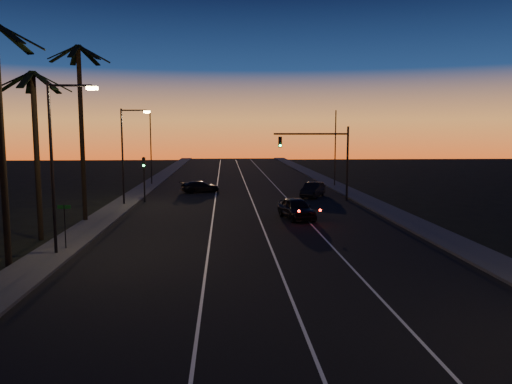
{
  "coord_description": "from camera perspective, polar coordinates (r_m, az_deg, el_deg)",
  "views": [
    {
      "loc": [
        -2.07,
        -6.37,
        6.52
      ],
      "look_at": [
        -0.35,
        20.94,
        3.2
      ],
      "focal_mm": 35.0,
      "sensor_mm": 36.0,
      "label": 1
    }
  ],
  "objects": [
    {
      "name": "lane_stripe_right",
      "position": [
        37.44,
        5.79,
        -3.11
      ],
      "size": [
        0.12,
        160.0,
        0.01
      ],
      "primitive_type": "cube",
      "color": "silver",
      "rests_on": "road"
    },
    {
      "name": "far_pole_right",
      "position": [
        59.85,
        9.04,
        4.91
      ],
      "size": [
        0.14,
        0.14,
        9.0
      ],
      "primitive_type": "cylinder",
      "color": "black",
      "rests_on": "ground"
    },
    {
      "name": "streetlight_left_near",
      "position": [
        27.77,
        -21.77,
        3.96
      ],
      "size": [
        2.55,
        0.26,
        9.0
      ],
      "color": "black",
      "rests_on": "ground"
    },
    {
      "name": "right_car",
      "position": [
        50.07,
        6.52,
        0.26
      ],
      "size": [
        3.24,
        4.67,
        1.46
      ],
      "color": "black",
      "rests_on": "road"
    },
    {
      "name": "road",
      "position": [
        37.0,
        -0.34,
        -3.21
      ],
      "size": [
        20.0,
        170.0,
        0.01
      ],
      "primitive_type": "cube",
      "color": "black",
      "rests_on": "ground"
    },
    {
      "name": "lane_stripe_mid",
      "position": [
        37.03,
        0.43,
        -3.18
      ],
      "size": [
        0.12,
        160.0,
        0.01
      ],
      "primitive_type": "cube",
      "color": "silver",
      "rests_on": "road"
    },
    {
      "name": "streetlight_left_far",
      "position": [
        45.22,
        -14.64,
        4.85
      ],
      "size": [
        2.55,
        0.26,
        8.5
      ],
      "color": "black",
      "rests_on": "ground"
    },
    {
      "name": "palm_near",
      "position": [
        26.55,
        -27.21,
        7.36
      ],
      "size": [
        4.25,
        4.16,
        11.53
      ],
      "color": "black",
      "rests_on": "ground"
    },
    {
      "name": "signal_mast",
      "position": [
        47.3,
        7.65,
        4.76
      ],
      "size": [
        7.1,
        0.41,
        7.0
      ],
      "color": "black",
      "rests_on": "ground"
    },
    {
      "name": "far_pole_left",
      "position": [
        62.05,
        -11.92,
        4.91
      ],
      "size": [
        0.14,
        0.14,
        9.0
      ],
      "primitive_type": "cylinder",
      "color": "black",
      "rests_on": "ground"
    },
    {
      "name": "lead_car",
      "position": [
        37.48,
        4.64,
        -1.87
      ],
      "size": [
        2.76,
        5.41,
        1.58
      ],
      "color": "black",
      "rests_on": "road"
    },
    {
      "name": "sidewalk_right",
      "position": [
        39.24,
        16.23,
        -2.8
      ],
      "size": [
        2.4,
        170.0,
        0.16
      ],
      "primitive_type": "cube",
      "color": "#353533",
      "rests_on": "ground"
    },
    {
      "name": "lane_stripe_left",
      "position": [
        36.96,
        -5.0,
        -3.23
      ],
      "size": [
        0.12,
        160.0,
        0.01
      ],
      "primitive_type": "cube",
      "color": "silver",
      "rests_on": "road"
    },
    {
      "name": "palm_far",
      "position": [
        37.77,
        -19.37,
        8.2
      ],
      "size": [
        4.25,
        4.16,
        12.53
      ],
      "color": "black",
      "rests_on": "ground"
    },
    {
      "name": "signal_post",
      "position": [
        47.08,
        -12.69,
        2.34
      ],
      "size": [
        0.28,
        0.37,
        4.2
      ],
      "color": "black",
      "rests_on": "ground"
    },
    {
      "name": "cross_car",
      "position": [
        53.94,
        -6.4,
        0.61
      ],
      "size": [
        4.55,
        3.11,
        1.22
      ],
      "color": "black",
      "rests_on": "road"
    },
    {
      "name": "palm_mid",
      "position": [
        32.34,
        -23.87,
        5.87
      ],
      "size": [
        4.25,
        4.16,
        10.03
      ],
      "color": "black",
      "rests_on": "ground"
    },
    {
      "name": "street_sign",
      "position": [
        29.13,
        -21.02,
        -3.15
      ],
      "size": [
        0.7,
        0.06,
        2.6
      ],
      "color": "black",
      "rests_on": "ground"
    },
    {
      "name": "sidewalk_left",
      "position": [
        38.04,
        -17.46,
        -3.14
      ],
      "size": [
        2.4,
        170.0,
        0.16
      ],
      "primitive_type": "cube",
      "color": "#353533",
      "rests_on": "ground"
    }
  ]
}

